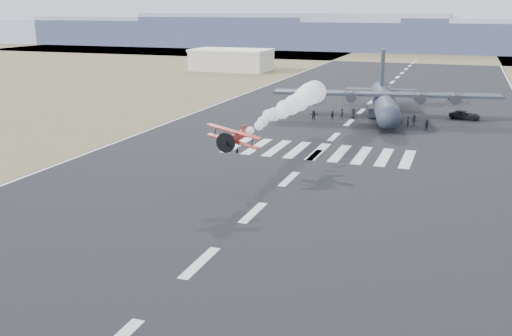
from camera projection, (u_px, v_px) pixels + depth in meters
The scene contains 19 objects.
scrub_far at pixel (421, 55), 241.57m from camera, with size 500.00×80.00×0.00m, color olive.
runway_markings at pixel (334, 137), 87.73m from camera, with size 60.00×260.00×0.01m, color silver, non-canonical shape.
ridge_seg_a at pixel (79, 31), 331.10m from camera, with size 150.00×50.00×13.00m, color #8892AD.
ridge_seg_b at pixel (179, 31), 309.45m from camera, with size 150.00×50.00×15.00m, color #8892AD.
ridge_seg_c at pixel (294, 30), 287.80m from camera, with size 150.00×50.00×17.00m, color #8892AD.
ridge_seg_d at pixel (427, 36), 266.96m from camera, with size 150.00×50.00×13.00m, color #8892AD.
hangar_left at pixel (231, 60), 180.83m from camera, with size 24.50×14.50×6.70m.
aerobatic_biplane at pixel (234, 137), 60.67m from camera, with size 5.91×5.34×2.84m.
smoke_trail at pixel (303, 98), 86.18m from camera, with size 3.77×34.74×3.77m.
transport_aircraft at pixel (384, 101), 103.26m from camera, with size 39.49×32.34×11.43m.
support_vehicle at pixel (465, 115), 101.61m from camera, with size 2.43×5.26×1.46m, color black.
crew_a at pixel (408, 122), 94.90m from camera, with size 0.64×0.52×1.75m, color black.
crew_b at pixel (332, 116), 100.55m from camera, with size 0.81×0.50×1.68m, color black.
crew_c at pixel (414, 120), 95.85m from camera, with size 1.18×0.55×1.83m, color black.
crew_d at pixel (389, 120), 96.78m from camera, with size 0.91×0.47×1.56m, color black.
crew_e at pixel (353, 113), 102.58m from camera, with size 0.84×0.51×1.72m, color black.
crew_f at pixel (314, 115), 100.79m from camera, with size 1.61×0.52×1.74m, color black.
crew_g at pixel (342, 113), 102.63m from camera, with size 0.61×0.50×1.66m, color black.
crew_h at pixel (427, 125), 92.34m from camera, with size 0.83×0.51×1.71m, color black.
Camera 1 is at (17.99, -24.72, 19.05)m, focal length 40.00 mm.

